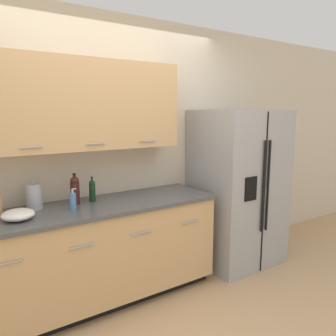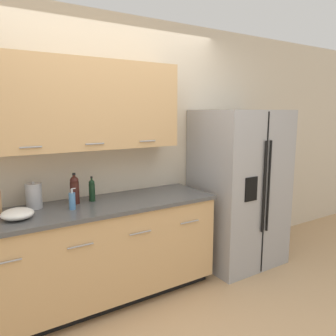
{
  "view_description": "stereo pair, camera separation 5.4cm",
  "coord_description": "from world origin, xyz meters",
  "views": [
    {
      "loc": [
        -1.24,
        -1.68,
        1.69
      ],
      "look_at": [
        0.49,
        0.93,
        1.15
      ],
      "focal_mm": 35.0,
      "sensor_mm": 36.0,
      "label": 1
    },
    {
      "loc": [
        -1.19,
        -1.71,
        1.69
      ],
      "look_at": [
        0.49,
        0.93,
        1.15
      ],
      "focal_mm": 35.0,
      "sensor_mm": 36.0,
      "label": 2
    }
  ],
  "objects": [
    {
      "name": "mixing_bowl",
      "position": [
        -0.88,
        0.86,
        0.94
      ],
      "size": [
        0.24,
        0.24,
        0.08
      ],
      "color": "white",
      "rests_on": "counter_unit"
    },
    {
      "name": "refrigerator",
      "position": [
        1.38,
        0.87,
        0.86
      ],
      "size": [
        0.91,
        0.77,
        1.71
      ],
      "color": "#9E9EA0",
      "rests_on": "ground_plane"
    },
    {
      "name": "soap_dispenser",
      "position": [
        -0.46,
        0.89,
        0.97
      ],
      "size": [
        0.06,
        0.05,
        0.18
      ],
      "color": "#4C7FB2",
      "rests_on": "counter_unit"
    },
    {
      "name": "wall_back",
      "position": [
        -0.06,
        1.23,
        1.41
      ],
      "size": [
        10.0,
        0.39,
        2.6
      ],
      "color": "beige",
      "rests_on": "ground_plane"
    },
    {
      "name": "oil_bottle",
      "position": [
        -0.24,
        1.05,
        1.0
      ],
      "size": [
        0.05,
        0.05,
        0.22
      ],
      "color": "black",
      "rests_on": "counter_unit"
    },
    {
      "name": "wine_bottle",
      "position": [
        -0.39,
        1.05,
        1.03
      ],
      "size": [
        0.08,
        0.08,
        0.27
      ],
      "color": "#3D1914",
      "rests_on": "counter_unit"
    },
    {
      "name": "counter_unit",
      "position": [
        -0.24,
        0.94,
        0.46
      ],
      "size": [
        2.14,
        0.64,
        0.9
      ],
      "color": "black",
      "rests_on": "ground_plane"
    },
    {
      "name": "steel_canister",
      "position": [
        -0.72,
        1.1,
        1.01
      ],
      "size": [
        0.13,
        0.13,
        0.23
      ],
      "color": "#A3A3A5",
      "rests_on": "counter_unit"
    }
  ]
}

